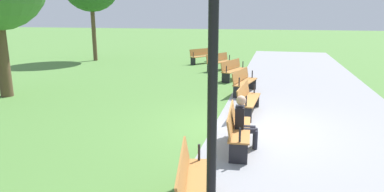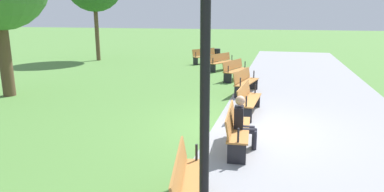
# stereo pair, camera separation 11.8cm
# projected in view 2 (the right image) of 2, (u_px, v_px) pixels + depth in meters

# --- Properties ---
(ground_plane) EXTENTS (120.00, 120.00, 0.00)m
(ground_plane) POSITION_uv_depth(u_px,v_px,m) (247.00, 129.00, 8.97)
(ground_plane) COLOR #54843D
(path_paving) EXTENTS (39.56, 5.36, 0.01)m
(path_paving) POSITION_uv_depth(u_px,v_px,m) (318.00, 135.00, 8.53)
(path_paving) COLOR #939399
(path_paving) RESTS_ON ground
(bench_0) EXTENTS (1.77, 1.43, 0.89)m
(bench_0) POSITION_uv_depth(u_px,v_px,m) (205.00, 56.00, 20.77)
(bench_0) COLOR #B27538
(bench_0) RESTS_ON ground
(bench_1) EXTENTS (1.84, 1.25, 0.89)m
(bench_1) POSITION_uv_depth(u_px,v_px,m) (221.00, 61.00, 18.19)
(bench_1) COLOR #B27538
(bench_1) RESTS_ON ground
(bench_2) EXTENTS (1.88, 1.05, 0.89)m
(bench_2) POSITION_uv_depth(u_px,v_px,m) (235.00, 70.00, 15.54)
(bench_2) COLOR #B27538
(bench_2) RESTS_ON ground
(bench_3) EXTENTS (1.89, 0.83, 0.89)m
(bench_3) POSITION_uv_depth(u_px,v_px,m) (245.00, 81.00, 12.85)
(bench_3) COLOR #B27538
(bench_3) RESTS_ON ground
(bench_4) EXTENTS (1.86, 0.59, 0.89)m
(bench_4) POSITION_uv_depth(u_px,v_px,m) (248.00, 99.00, 10.19)
(bench_4) COLOR #B27538
(bench_4) RESTS_ON ground
(bench_5) EXTENTS (1.86, 0.59, 0.89)m
(bench_5) POSITION_uv_depth(u_px,v_px,m) (236.00, 128.00, 7.59)
(bench_5) COLOR #B27538
(bench_5) RESTS_ON ground
(bench_6) EXTENTS (1.89, 0.83, 0.89)m
(bench_6) POSITION_uv_depth(u_px,v_px,m) (188.00, 183.00, 5.10)
(bench_6) COLOR #B27538
(bench_6) RESTS_ON ground
(person_seated) EXTENTS (0.35, 0.53, 1.20)m
(person_seated) POSITION_uv_depth(u_px,v_px,m) (243.00, 120.00, 7.58)
(person_seated) COLOR black
(person_seated) RESTS_ON ground
(lamp_post) EXTENTS (0.32, 0.32, 4.02)m
(lamp_post) POSITION_uv_depth(u_px,v_px,m) (205.00, 30.00, 3.19)
(lamp_post) COLOR black
(lamp_post) RESTS_ON ground
(trash_bin) EXTENTS (0.50, 0.50, 0.77)m
(trash_bin) POSITION_uv_depth(u_px,v_px,m) (216.00, 55.00, 22.00)
(trash_bin) COLOR black
(trash_bin) RESTS_ON ground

